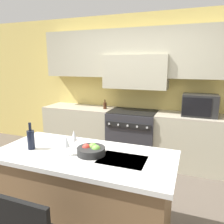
{
  "coord_description": "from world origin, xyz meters",
  "views": [
    {
      "loc": [
        1.01,
        -2.1,
        1.8
      ],
      "look_at": [
        0.01,
        0.56,
        1.16
      ],
      "focal_mm": 35.0,
      "sensor_mm": 36.0,
      "label": 1
    }
  ],
  "objects_px": {
    "wine_bottle": "(31,139)",
    "fruit_bowl": "(91,150)",
    "range_stove": "(133,136)",
    "wine_glass_near": "(66,142)",
    "microwave": "(200,105)",
    "wine_glass_far": "(74,136)",
    "oil_bottle_on_counter": "(105,105)"
  },
  "relations": [
    {
      "from": "wine_glass_near",
      "to": "oil_bottle_on_counter",
      "type": "height_order",
      "value": "oil_bottle_on_counter"
    },
    {
      "from": "microwave",
      "to": "wine_glass_near",
      "type": "distance_m",
      "value": 2.43
    },
    {
      "from": "wine_bottle",
      "to": "oil_bottle_on_counter",
      "type": "relative_size",
      "value": 1.59
    },
    {
      "from": "wine_glass_far",
      "to": "fruit_bowl",
      "type": "relative_size",
      "value": 0.71
    },
    {
      "from": "wine_glass_near",
      "to": "wine_glass_far",
      "type": "bearing_deg",
      "value": 96.43
    },
    {
      "from": "wine_glass_near",
      "to": "range_stove",
      "type": "bearing_deg",
      "value": 86.88
    },
    {
      "from": "range_stove",
      "to": "fruit_bowl",
      "type": "relative_size",
      "value": 3.35
    },
    {
      "from": "range_stove",
      "to": "wine_glass_near",
      "type": "distance_m",
      "value": 2.15
    },
    {
      "from": "wine_bottle",
      "to": "wine_glass_near",
      "type": "distance_m",
      "value": 0.44
    },
    {
      "from": "microwave",
      "to": "wine_glass_far",
      "type": "xyz_separation_m",
      "value": [
        -1.25,
        -1.91,
        -0.08
      ]
    },
    {
      "from": "wine_bottle",
      "to": "wine_glass_near",
      "type": "bearing_deg",
      "value": -1.19
    },
    {
      "from": "microwave",
      "to": "oil_bottle_on_counter",
      "type": "distance_m",
      "value": 1.68
    },
    {
      "from": "range_stove",
      "to": "wine_bottle",
      "type": "xyz_separation_m",
      "value": [
        -0.55,
        -2.06,
        0.55
      ]
    },
    {
      "from": "microwave",
      "to": "wine_glass_near",
      "type": "relative_size",
      "value": 2.73
    },
    {
      "from": "wine_glass_far",
      "to": "oil_bottle_on_counter",
      "type": "distance_m",
      "value": 1.94
    },
    {
      "from": "oil_bottle_on_counter",
      "to": "microwave",
      "type": "bearing_deg",
      "value": 0.62
    },
    {
      "from": "range_stove",
      "to": "wine_glass_far",
      "type": "height_order",
      "value": "wine_glass_far"
    },
    {
      "from": "range_stove",
      "to": "wine_glass_far",
      "type": "distance_m",
      "value": 1.98
    },
    {
      "from": "range_stove",
      "to": "microwave",
      "type": "relative_size",
      "value": 1.72
    },
    {
      "from": "fruit_bowl",
      "to": "oil_bottle_on_counter",
      "type": "bearing_deg",
      "value": 108.72
    },
    {
      "from": "fruit_bowl",
      "to": "microwave",
      "type": "bearing_deg",
      "value": 62.96
    },
    {
      "from": "wine_bottle",
      "to": "fruit_bowl",
      "type": "bearing_deg",
      "value": 8.3
    },
    {
      "from": "range_stove",
      "to": "wine_glass_near",
      "type": "relative_size",
      "value": 4.7
    },
    {
      "from": "microwave",
      "to": "fruit_bowl",
      "type": "height_order",
      "value": "microwave"
    },
    {
      "from": "microwave",
      "to": "oil_bottle_on_counter",
      "type": "bearing_deg",
      "value": -179.38
    },
    {
      "from": "range_stove",
      "to": "wine_bottle",
      "type": "distance_m",
      "value": 2.2
    },
    {
      "from": "wine_bottle",
      "to": "oil_bottle_on_counter",
      "type": "distance_m",
      "value": 2.06
    },
    {
      "from": "wine_glass_near",
      "to": "oil_bottle_on_counter",
      "type": "distance_m",
      "value": 2.12
    },
    {
      "from": "wine_glass_near",
      "to": "fruit_bowl",
      "type": "distance_m",
      "value": 0.26
    },
    {
      "from": "range_stove",
      "to": "wine_glass_near",
      "type": "xyz_separation_m",
      "value": [
        -0.11,
        -2.07,
        0.58
      ]
    },
    {
      "from": "range_stove",
      "to": "fruit_bowl",
      "type": "xyz_separation_m",
      "value": [
        0.11,
        -1.97,
        0.49
      ]
    },
    {
      "from": "microwave",
      "to": "wine_bottle",
      "type": "height_order",
      "value": "microwave"
    }
  ]
}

